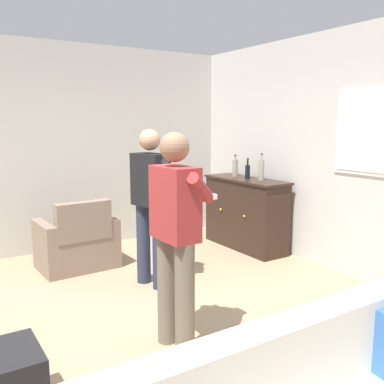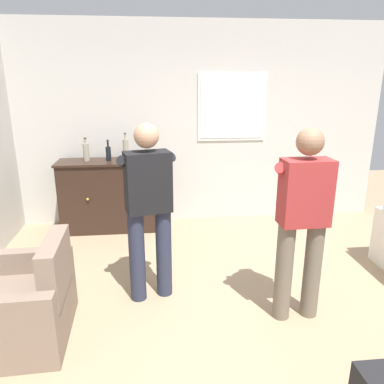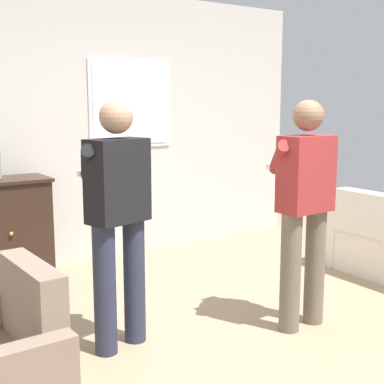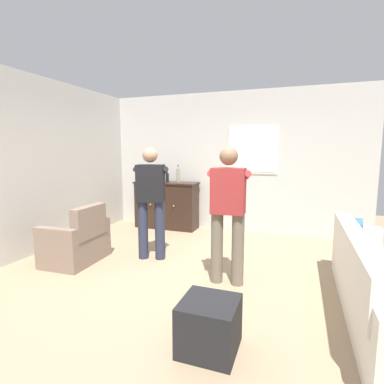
{
  "view_description": "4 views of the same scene",
  "coord_description": "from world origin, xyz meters",
  "px_view_note": "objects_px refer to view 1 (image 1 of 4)",
  "views": [
    {
      "loc": [
        3.2,
        -1.48,
        1.75
      ],
      "look_at": [
        -0.31,
        0.76,
        1.07
      ],
      "focal_mm": 40.0,
      "sensor_mm": 36.0,
      "label": 1
    },
    {
      "loc": [
        -0.71,
        -2.7,
        2.05
      ],
      "look_at": [
        -0.35,
        0.76,
        0.98
      ],
      "focal_mm": 35.0,
      "sensor_mm": 36.0,
      "label": 2
    },
    {
      "loc": [
        -2.3,
        -2.6,
        1.66
      ],
      "look_at": [
        -0.13,
        0.61,
        1.01
      ],
      "focal_mm": 50.0,
      "sensor_mm": 36.0,
      "label": 3
    },
    {
      "loc": [
        1.3,
        -3.39,
        1.63
      ],
      "look_at": [
        -0.16,
        0.66,
        1.04
      ],
      "focal_mm": 28.0,
      "sensor_mm": 36.0,
      "label": 4
    }
  ],
  "objects_px": {
    "sideboard_cabinet": "(245,213)",
    "person_standing_left": "(151,200)",
    "armchair": "(78,245)",
    "person_standing_right": "(176,231)",
    "bottle_wine_green": "(261,170)",
    "bottle_liquor_amber": "(248,171)",
    "bottle_spirits_clear": "(235,168)"
  },
  "relations": [
    {
      "from": "person_standing_right",
      "to": "person_standing_left",
      "type": "bearing_deg",
      "value": 160.65
    },
    {
      "from": "sideboard_cabinet",
      "to": "person_standing_left",
      "type": "relative_size",
      "value": 0.8
    },
    {
      "from": "sideboard_cabinet",
      "to": "bottle_liquor_amber",
      "type": "distance_m",
      "value": 0.59
    },
    {
      "from": "sideboard_cabinet",
      "to": "bottle_wine_green",
      "type": "bearing_deg",
      "value": 12.68
    },
    {
      "from": "bottle_liquor_amber",
      "to": "person_standing_right",
      "type": "relative_size",
      "value": 0.17
    },
    {
      "from": "bottle_spirits_clear",
      "to": "sideboard_cabinet",
      "type": "bearing_deg",
      "value": -4.69
    },
    {
      "from": "bottle_spirits_clear",
      "to": "person_standing_left",
      "type": "relative_size",
      "value": 0.18
    },
    {
      "from": "person_standing_left",
      "to": "bottle_wine_green",
      "type": "bearing_deg",
      "value": 99.75
    },
    {
      "from": "bottle_wine_green",
      "to": "armchair",
      "type": "bearing_deg",
      "value": -105.75
    },
    {
      "from": "sideboard_cabinet",
      "to": "person_standing_right",
      "type": "xyz_separation_m",
      "value": [
        1.83,
        -2.2,
        0.45
      ]
    },
    {
      "from": "armchair",
      "to": "person_standing_left",
      "type": "relative_size",
      "value": 0.54
    },
    {
      "from": "sideboard_cabinet",
      "to": "bottle_wine_green",
      "type": "distance_m",
      "value": 0.68
    },
    {
      "from": "bottle_liquor_amber",
      "to": "person_standing_right",
      "type": "xyz_separation_m",
      "value": [
        1.82,
        -2.21,
        -0.15
      ]
    },
    {
      "from": "bottle_liquor_amber",
      "to": "person_standing_left",
      "type": "distance_m",
      "value": 1.85
    },
    {
      "from": "person_standing_right",
      "to": "bottle_liquor_amber",
      "type": "bearing_deg",
      "value": 129.41
    },
    {
      "from": "bottle_liquor_amber",
      "to": "person_standing_left",
      "type": "height_order",
      "value": "person_standing_left"
    },
    {
      "from": "armchair",
      "to": "bottle_wine_green",
      "type": "xyz_separation_m",
      "value": [
        0.65,
        2.32,
        0.83
      ]
    },
    {
      "from": "bottle_wine_green",
      "to": "person_standing_left",
      "type": "xyz_separation_m",
      "value": [
        0.31,
        -1.81,
        -0.19
      ]
    },
    {
      "from": "sideboard_cabinet",
      "to": "bottle_spirits_clear",
      "type": "bearing_deg",
      "value": 175.31
    },
    {
      "from": "armchair",
      "to": "bottle_spirits_clear",
      "type": "bearing_deg",
      "value": 86.65
    },
    {
      "from": "armchair",
      "to": "bottle_wine_green",
      "type": "bearing_deg",
      "value": 74.25
    },
    {
      "from": "armchair",
      "to": "bottle_liquor_amber",
      "type": "relative_size",
      "value": 3.22
    },
    {
      "from": "bottle_wine_green",
      "to": "bottle_liquor_amber",
      "type": "relative_size",
      "value": 1.28
    },
    {
      "from": "person_standing_left",
      "to": "person_standing_right",
      "type": "relative_size",
      "value": 1.0
    },
    {
      "from": "armchair",
      "to": "person_standing_right",
      "type": "relative_size",
      "value": 0.54
    },
    {
      "from": "armchair",
      "to": "bottle_wine_green",
      "type": "distance_m",
      "value": 2.55
    },
    {
      "from": "bottle_liquor_amber",
      "to": "bottle_spirits_clear",
      "type": "bearing_deg",
      "value": 177.26
    },
    {
      "from": "person_standing_left",
      "to": "person_standing_right",
      "type": "bearing_deg",
      "value": -19.35
    },
    {
      "from": "bottle_liquor_amber",
      "to": "person_standing_left",
      "type": "bearing_deg",
      "value": -73.0
    },
    {
      "from": "sideboard_cabinet",
      "to": "bottle_spirits_clear",
      "type": "distance_m",
      "value": 0.67
    },
    {
      "from": "bottle_spirits_clear",
      "to": "person_standing_right",
      "type": "height_order",
      "value": "person_standing_right"
    },
    {
      "from": "bottle_liquor_amber",
      "to": "bottle_spirits_clear",
      "type": "height_order",
      "value": "bottle_spirits_clear"
    }
  ]
}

